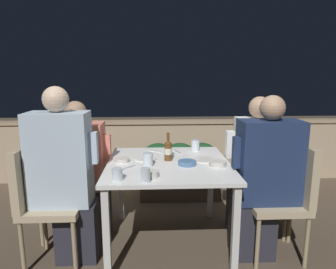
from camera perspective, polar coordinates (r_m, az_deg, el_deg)
The scene contains 27 objects.
ground_plane at distance 2.80m, azimuth 0.08°, elevation -19.96°, with size 16.00×16.00×0.00m, color brown.
parapet_wall at distance 4.16m, azimuth -1.02°, elevation -2.97°, with size 9.00×0.18×0.84m.
dining_table at distance 2.52m, azimuth 0.08°, elevation -7.13°, with size 1.01×1.03×0.74m.
planter_hedge at distance 3.58m, azimuth 2.30°, elevation -6.26°, with size 0.94×0.47×0.66m.
chair_left_near at distance 2.55m, azimuth -23.18°, elevation -10.20°, with size 0.44×0.44×0.93m.
person_blue_shirt at distance 2.44m, azimuth -19.00°, elevation -7.54°, with size 0.51×0.26×1.37m.
chair_left_far at distance 2.82m, azimuth -19.91°, elevation -7.85°, with size 0.44×0.44×0.93m.
person_coral_top at distance 2.75m, azimuth -15.91°, elevation -6.76°, with size 0.51×0.26×1.24m.
chair_right_near at distance 2.59m, azimuth 21.87°, elevation -9.74°, with size 0.44×0.44×0.93m.
person_navy_jumper at distance 2.48m, azimuth 17.75°, elevation -8.04°, with size 0.52×0.26×1.30m.
chair_right_far at distance 2.91m, azimuth 19.56°, elevation -7.28°, with size 0.44×0.44×0.93m.
person_white_polo at distance 2.81m, azimuth 15.83°, elevation -5.86°, with size 0.47×0.26×1.27m.
beer_bottle at distance 2.53m, azimuth 0.07°, elevation -2.96°, with size 0.07×0.07×0.24m.
plate_0 at distance 2.58m, azimuth -4.21°, elevation -4.64°, with size 0.19×0.19×0.01m.
plate_1 at distance 2.57m, azimuth 6.92°, elevation -4.79°, with size 0.19×0.19×0.01m.
bowl_0 at distance 2.15m, azimuth -3.34°, elevation -7.42°, with size 0.12×0.12×0.04m.
bowl_1 at distance 2.42m, azimuth 3.68°, elevation -5.33°, with size 0.15×0.15×0.04m.
bowl_2 at distance 2.42m, azimuth 9.49°, elevation -5.39°, with size 0.13×0.13×0.04m.
bowl_3 at distance 2.53m, azimuth -8.77°, elevation -4.75°, with size 0.12×0.12×0.04m.
glass_cup_0 at distance 2.88m, azimuth 5.22°, elevation -2.02°, with size 0.08×0.08×0.10m.
glass_cup_1 at distance 2.39m, azimuth -3.85°, elevation -4.77°, with size 0.08×0.08×0.11m.
glass_cup_2 at distance 2.10m, azimuth -9.66°, elevation -7.50°, with size 0.07×0.07×0.09m.
glass_cup_3 at distance 2.04m, azimuth -4.33°, elevation -7.71°, with size 0.07×0.07×0.10m.
fork_0 at distance 2.83m, azimuth -2.41°, elevation -3.19°, with size 0.15×0.12×0.01m.
fork_1 at distance 2.35m, azimuth -7.71°, elevation -6.34°, with size 0.12×0.15×0.01m.
fork_2 at distance 2.81m, azimuth 1.84°, elevation -3.30°, with size 0.07×0.17×0.01m.
potted_plant at distance 3.73m, azimuth 20.24°, elevation -5.88°, with size 0.28×0.28×0.64m.
Camera 1 is at (-0.12, -2.39, 1.45)m, focal length 32.00 mm.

